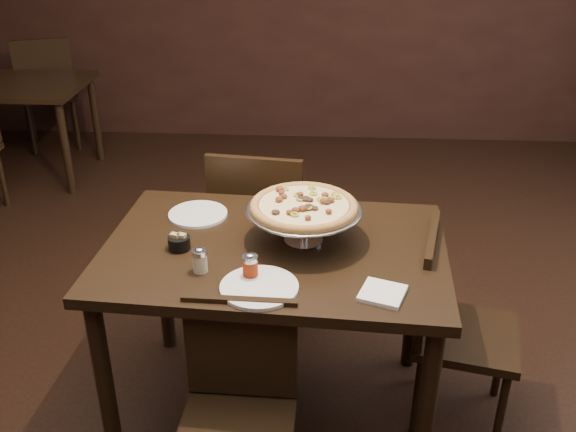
{
  "coord_description": "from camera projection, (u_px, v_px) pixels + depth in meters",
  "views": [
    {
      "loc": [
        0.21,
        -2.09,
        2.05
      ],
      "look_at": [
        0.08,
        0.08,
        0.93
      ],
      "focal_mm": 40.0,
      "sensor_mm": 36.0,
      "label": 1
    }
  ],
  "objects": [
    {
      "name": "chair_side",
      "position": [
        451.0,
        321.0,
        2.61
      ],
      "size": [
        0.48,
        0.48,
        0.87
      ],
      "rotation": [
        0.0,
        0.0,
        1.35
      ],
      "color": "black",
      "rests_on": "ground"
    },
    {
      "name": "bg_chair_far",
      "position": [
        48.0,
        89.0,
        5.42
      ],
      "size": [
        0.59,
        0.59,
        0.97
      ],
      "rotation": [
        0.0,
        0.0,
        3.53
      ],
      "color": "black",
      "rests_on": "ground"
    },
    {
      "name": "napkin_stack",
      "position": [
        382.0,
        293.0,
        2.16
      ],
      "size": [
        0.18,
        0.18,
        0.02
      ],
      "primitive_type": "cube",
      "rotation": [
        0.0,
        0.0,
        -0.34
      ],
      "color": "white",
      "rests_on": "dining_table"
    },
    {
      "name": "plate_left",
      "position": [
        198.0,
        214.0,
        2.69
      ],
      "size": [
        0.25,
        0.25,
        0.01
      ],
      "primitive_type": "cylinder",
      "color": "white",
      "rests_on": "dining_table"
    },
    {
      "name": "pepper_flake_shaker",
      "position": [
        250.0,
        267.0,
        2.24
      ],
      "size": [
        0.06,
        0.06,
        0.1
      ],
      "color": "maroon",
      "rests_on": "dining_table"
    },
    {
      "name": "parmesan_shaker",
      "position": [
        200.0,
        260.0,
        2.28
      ],
      "size": [
        0.06,
        0.06,
        0.1
      ],
      "color": "beige",
      "rests_on": "dining_table"
    },
    {
      "name": "packet_caddy",
      "position": [
        179.0,
        242.0,
        2.43
      ],
      "size": [
        0.08,
        0.08,
        0.07
      ],
      "rotation": [
        0.0,
        0.0,
        -0.3
      ],
      "color": "black",
      "rests_on": "dining_table"
    },
    {
      "name": "room",
      "position": [
        283.0,
        99.0,
        2.18
      ],
      "size": [
        6.04,
        7.04,
        2.84
      ],
      "color": "black",
      "rests_on": "ground"
    },
    {
      "name": "plate_near",
      "position": [
        259.0,
        287.0,
        2.19
      ],
      "size": [
        0.27,
        0.27,
        0.01
      ],
      "primitive_type": "cylinder",
      "color": "white",
      "rests_on": "dining_table"
    },
    {
      "name": "chair_far",
      "position": [
        261.0,
        230.0,
        3.19
      ],
      "size": [
        0.5,
        0.5,
        0.97
      ],
      "rotation": [
        0.0,
        0.0,
        3.02
      ],
      "color": "black",
      "rests_on": "ground"
    },
    {
      "name": "background_table",
      "position": [
        7.0,
        95.0,
        4.85
      ],
      "size": [
        1.18,
        0.79,
        0.74
      ],
      "color": "black",
      "rests_on": "ground"
    },
    {
      "name": "chair_near",
      "position": [
        238.0,
        408.0,
        2.2
      ],
      "size": [
        0.4,
        0.4,
        0.84
      ],
      "rotation": [
        0.0,
        0.0,
        -0.03
      ],
      "color": "black",
      "rests_on": "ground"
    },
    {
      "name": "serving_spatula",
      "position": [
        296.0,
        213.0,
        2.39
      ],
      "size": [
        0.15,
        0.15,
        0.02
      ],
      "rotation": [
        0.0,
        0.0,
        -1.03
      ],
      "color": "silver",
      "rests_on": "pizza_stand"
    },
    {
      "name": "dining_table",
      "position": [
        275.0,
        270.0,
        2.51
      ],
      "size": [
        1.36,
        0.95,
        0.82
      ],
      "rotation": [
        0.0,
        0.0,
        -0.06
      ],
      "color": "black",
      "rests_on": "ground"
    },
    {
      "name": "pizza_stand",
      "position": [
        304.0,
        207.0,
        2.43
      ],
      "size": [
        0.44,
        0.44,
        0.18
      ],
      "color": "silver",
      "rests_on": "dining_table"
    }
  ]
}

